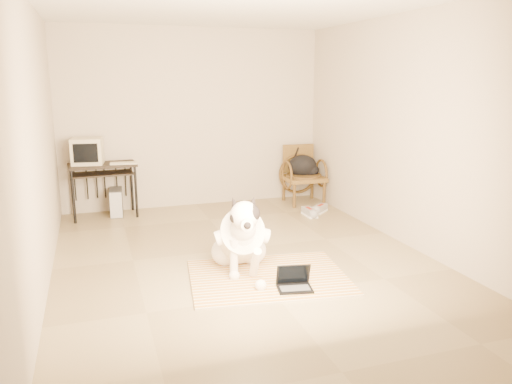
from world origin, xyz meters
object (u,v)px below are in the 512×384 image
backpack (304,167)px  pc_tower (116,202)px  crt_monitor (87,151)px  laptop (294,283)px  dog (241,239)px  computer_desk (103,172)px  rattan_chair (303,174)px

backpack → pc_tower: bearing=177.4°
crt_monitor → pc_tower: 0.84m
laptop → crt_monitor: 3.84m
crt_monitor → backpack: (3.25, -0.16, -0.38)m
dog → backpack: size_ratio=2.52×
dog → crt_monitor: crt_monitor is taller
dog → computer_desk: size_ratio=1.30×
computer_desk → crt_monitor: 0.35m
pc_tower → computer_desk: bearing=-167.8°
rattan_chair → laptop: bearing=-114.8°
crt_monitor → rattan_chair: (3.23, -0.17, -0.50)m
pc_tower → rattan_chair: (2.88, -0.14, 0.26)m
computer_desk → pc_tower: (0.16, 0.03, -0.47)m
crt_monitor → rattan_chair: size_ratio=0.51×
laptop → rattan_chair: 3.46m
backpack → laptop: bearing=-115.0°
pc_tower → crt_monitor: bearing=175.8°
computer_desk → crt_monitor: (-0.18, 0.06, 0.29)m
rattan_chair → crt_monitor: bearing=177.0°
dog → crt_monitor: (-1.45, 2.67, 0.60)m
rattan_chair → backpack: (0.02, 0.01, 0.12)m
pc_tower → backpack: bearing=-2.6°
laptop → rattan_chair: size_ratio=0.40×
crt_monitor → backpack: size_ratio=0.93×
laptop → pc_tower: size_ratio=0.84×
rattan_chair → dog: bearing=-125.4°
backpack → dog: bearing=-125.6°
laptop → computer_desk: bearing=116.4°
dog → laptop: bearing=-61.6°
computer_desk → backpack: 3.07m
computer_desk → crt_monitor: crt_monitor is taller
computer_desk → pc_tower: computer_desk is taller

